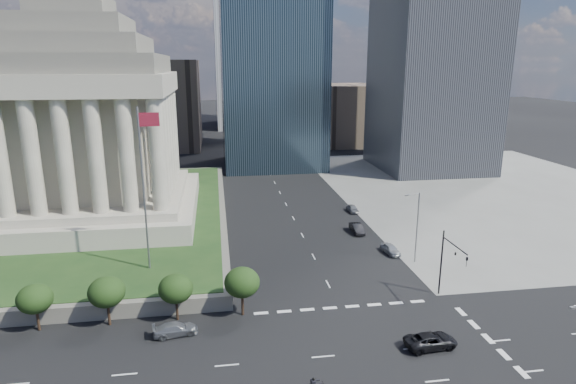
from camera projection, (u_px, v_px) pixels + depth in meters
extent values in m
plane|color=black|center=(263.00, 161.00, 136.52)|extent=(500.00, 500.00, 0.00)
cube|color=slate|center=(491.00, 190.00, 104.97)|extent=(68.00, 90.00, 0.03)
cube|color=#615D53|center=(31.00, 220.00, 81.98)|extent=(66.00, 70.00, 1.80)
cube|color=#1D3B18|center=(30.00, 215.00, 81.74)|extent=(64.00, 68.00, 0.10)
cylinder|color=slate|center=(144.00, 191.00, 57.65)|extent=(0.24, 0.24, 20.00)
cube|color=maroon|center=(149.00, 119.00, 55.64)|extent=(2.40, 0.05, 1.60)
cube|color=black|center=(272.00, 51.00, 124.34)|extent=(26.00, 26.00, 60.00)
cube|color=brown|center=(346.00, 114.00, 167.27)|extent=(20.00, 30.00, 20.00)
cube|color=brown|center=(162.00, 104.00, 157.25)|extent=(24.00, 30.00, 28.00)
cylinder|color=black|center=(441.00, 263.00, 56.56)|extent=(0.18, 0.18, 8.00)
cylinder|color=black|center=(455.00, 246.00, 53.11)|extent=(0.14, 5.50, 0.14)
cube|color=black|center=(467.00, 262.00, 50.69)|extent=(0.30, 0.30, 1.10)
cube|color=slate|center=(574.00, 308.00, 34.43)|extent=(0.50, 0.22, 0.14)
cylinder|color=slate|center=(417.00, 228.00, 65.53)|extent=(0.16, 0.16, 10.00)
cylinder|color=slate|center=(413.00, 194.00, 64.16)|extent=(1.80, 0.12, 0.12)
cube|color=slate|center=(407.00, 195.00, 64.06)|extent=(0.50, 0.22, 0.14)
imported|color=black|center=(431.00, 341.00, 46.48)|extent=(5.32, 2.79, 1.43)
imported|color=slate|center=(175.00, 329.00, 48.63)|extent=(4.72, 2.54, 1.30)
imported|color=#909398|center=(391.00, 249.00, 69.67)|extent=(4.21, 2.18, 1.37)
imported|color=black|center=(357.00, 228.00, 78.27)|extent=(4.48, 1.58, 1.47)
imported|color=slate|center=(353.00, 209.00, 89.30)|extent=(3.89, 1.65, 1.31)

